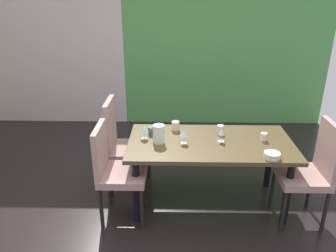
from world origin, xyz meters
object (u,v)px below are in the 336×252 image
object	(u,v)px
wine_glass_right	(144,129)
pitcher_front	(159,134)
chair_right_near	(312,168)
cup_left	(264,137)
chair_left_near	(114,168)
dining_table	(210,149)
cup_north	(152,130)
chair_left_far	(122,142)
cup_west	(175,126)
wine_glass_near_window	(184,134)
serving_bowl_near_shelf	(272,155)
wine_glass_south	(222,132)
cup_center	(220,129)

from	to	relation	value
wine_glass_right	pitcher_front	size ratio (longest dim) A/B	0.77
chair_right_near	cup_left	world-z (taller)	chair_right_near
chair_right_near	chair_left_near	distance (m)	1.85
dining_table	chair_left_near	distance (m)	0.96
cup_north	chair_left_far	bearing A→B (deg)	164.56
cup_left	chair_right_near	bearing A→B (deg)	-36.27
cup_west	pitcher_front	size ratio (longest dim) A/B	0.54
chair_left_far	cup_west	world-z (taller)	chair_left_far
chair_left_near	chair_right_near	bearing A→B (deg)	90.00
chair_right_near	wine_glass_near_window	world-z (taller)	chair_right_near
dining_table	chair_left_far	xyz separation A→B (m)	(-0.93, 0.26, -0.05)
chair_left_far	dining_table	bearing A→B (deg)	74.58
wine_glass_near_window	cup_west	size ratio (longest dim) A/B	1.42
wine_glass_near_window	chair_left_near	bearing A→B (deg)	-162.65
serving_bowl_near_shelf	chair_right_near	bearing A→B (deg)	10.62
serving_bowl_near_shelf	pitcher_front	distance (m)	1.07
dining_table	wine_glass_south	world-z (taller)	wine_glass_south
chair_left_far	cup_north	world-z (taller)	chair_left_far
dining_table	pitcher_front	world-z (taller)	pitcher_front
chair_left_far	cup_left	distance (m)	1.49
wine_glass_south	cup_center	bearing A→B (deg)	85.38
wine_glass_south	cup_west	xyz separation A→B (m)	(-0.45, 0.27, -0.05)
cup_west	cup_left	distance (m)	0.91
serving_bowl_near_shelf	cup_west	size ratio (longest dim) A/B	1.47
chair_left_near	wine_glass_right	distance (m)	0.48
wine_glass_right	wine_glass_near_window	distance (m)	0.41
dining_table	serving_bowl_near_shelf	size ratio (longest dim) A/B	11.20
cup_center	dining_table	bearing A→B (deg)	-121.67
chair_left_far	cup_center	distance (m)	1.07
wine_glass_right	cup_center	xyz separation A→B (m)	(0.78, 0.14, -0.06)
wine_glass_near_window	chair_left_far	bearing A→B (deg)	155.24
cup_north	pitcher_front	distance (m)	0.22
wine_glass_near_window	cup_north	bearing A→B (deg)	146.88
wine_glass_right	chair_right_near	bearing A→B (deg)	-10.93
chair_left_near	cup_left	size ratio (longest dim) A/B	12.37
cup_center	chair_left_near	bearing A→B (deg)	-156.65
dining_table	chair_right_near	distance (m)	0.96
wine_glass_south	dining_table	bearing A→B (deg)	-179.81
dining_table	chair_left_near	world-z (taller)	chair_left_near
chair_left_far	wine_glass_right	bearing A→B (deg)	52.40
cup_center	wine_glass_right	bearing A→B (deg)	-169.66
chair_left_far	chair_left_near	xyz separation A→B (m)	(0.01, -0.51, -0.03)
cup_north	chair_right_near	bearing A→B (deg)	-15.43
chair_left_near	serving_bowl_near_shelf	distance (m)	1.45
chair_left_far	chair_left_near	world-z (taller)	chair_left_far
chair_right_near	chair_left_near	bearing A→B (deg)	90.00
dining_table	cup_west	bearing A→B (deg)	142.37
wine_glass_near_window	cup_center	xyz separation A→B (m)	(0.38, 0.24, -0.06)
chair_left_far	cup_left	xyz separation A→B (m)	(1.46, -0.22, 0.18)
dining_table	chair_right_near	bearing A→B (deg)	-15.45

